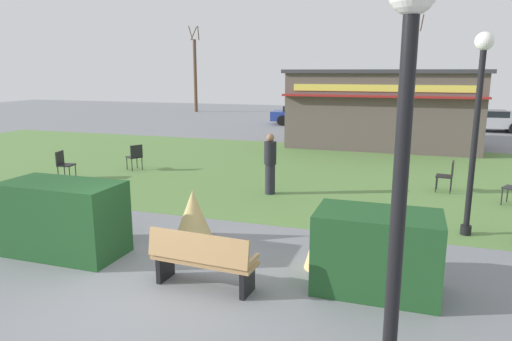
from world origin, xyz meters
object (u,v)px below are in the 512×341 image
lamppost_near (401,172)px  cafe_chair_east (63,163)px  cafe_chair_west (448,174)px  food_kiosk (383,108)px  tree_left_bg (414,73)px  park_bench (202,260)px  parked_car_center_slot (382,117)px  tree_right_bg (195,74)px  trash_bin (26,227)px  person_standing (270,164)px  parked_car_east_slot (486,120)px  parked_car_west_slot (304,115)px  cafe_chair_center (135,155)px  lamppost_mid (478,111)px

lamppost_near → cafe_chair_east: (-10.31, 8.04, -2.06)m
cafe_chair_east → cafe_chair_west: bearing=10.4°
food_kiosk → cafe_chair_west: 8.59m
cafe_chair_west → tree_left_bg: size_ratio=0.12×
park_bench → cafe_chair_west: park_bench is taller
parked_car_center_slot → tree_right_bg: 17.37m
trash_bin → cafe_chair_west: 10.73m
person_standing → parked_car_east_slot: 18.90m
cafe_chair_west → person_standing: bearing=-159.2°
lamppost_near → parked_car_west_slot: size_ratio=0.95×
park_bench → cafe_chair_east: park_bench is taller
food_kiosk → tree_left_bg: size_ratio=1.15×
parked_car_center_slot → tree_left_bg: 7.42m
cafe_chair_west → cafe_chair_east: same height
cafe_chair_center → parked_car_east_slot: 20.38m
lamppost_near → tree_left_bg: size_ratio=0.56×
trash_bin → food_kiosk: size_ratio=0.09×
parked_car_center_slot → lamppost_near: bearing=-86.3°
park_bench → tree_left_bg: tree_left_bg is taller
park_bench → cafe_chair_east: (-7.41, 5.57, 0.05)m
lamppost_near → person_standing: (-3.57, 8.34, -1.72)m
person_standing → park_bench: bearing=-163.8°
cafe_chair_east → parked_car_east_slot: bearing=50.7°
trash_bin → parked_car_center_slot: parked_car_center_slot is taller
park_bench → cafe_chair_center: 9.58m
parked_car_center_slot → tree_right_bg: size_ratio=0.60×
lamppost_mid → cafe_chair_east: 11.88m
cafe_chair_center → parked_car_center_slot: size_ratio=0.21×
lamppost_mid → parked_car_center_slot: bearing=98.7°
cafe_chair_center → person_standing: size_ratio=0.53×
trash_bin → tree_right_bg: tree_right_bg is taller
cafe_chair_east → tree_right_bg: bearing=106.3°
lamppost_near → tree_right_bg: bearing=118.3°
cafe_chair_east → tree_right_bg: 25.54m
tree_left_bg → parked_car_east_slot: bearing=-58.6°
trash_bin → cafe_chair_east: (-3.40, 5.01, 0.14)m
park_bench → lamppost_near: bearing=-40.4°
cafe_chair_center → cafe_chair_east: bearing=-126.6°
person_standing → parked_car_west_slot: (-2.92, 17.28, -0.22)m
lamppost_near → lamppost_mid: size_ratio=1.00×
cafe_chair_east → tree_left_bg: bearing=67.1°
parked_car_west_slot → food_kiosk: bearing=-54.3°
lamppost_mid → cafe_chair_center: size_ratio=4.61×
food_kiosk → parked_car_center_slot: size_ratio=1.99×
parked_car_west_slot → tree_left_bg: 9.71m
cafe_chair_center → parked_car_east_slot: parked_car_east_slot is taller
lamppost_near → lamppost_mid: 6.59m
parked_car_west_slot → tree_left_bg: bearing=46.2°
park_bench → lamppost_near: size_ratio=0.42×
cafe_chair_east → parked_car_center_slot: parked_car_center_slot is taller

